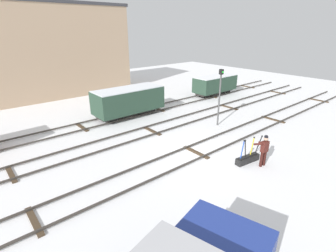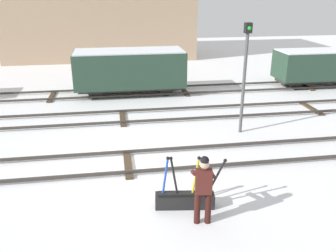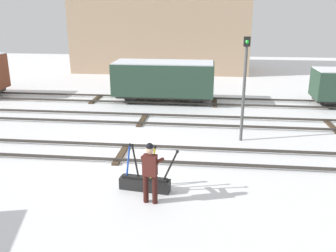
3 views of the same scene
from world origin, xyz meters
name	(u,v)px [view 3 (image 3 of 3)]	position (x,y,z in m)	size (l,w,h in m)	color
ground_plane	(121,155)	(0.00, 0.00, 0.00)	(60.00, 60.00, 0.00)	white
track_main_line	(121,152)	(0.00, 0.00, 0.11)	(44.00, 1.94, 0.18)	#38332D
track_siding_near	(142,119)	(0.00, 4.34, 0.11)	(44.00, 1.94, 0.18)	#38332D
track_siding_far	(154,100)	(0.00, 8.20, 0.11)	(44.00, 1.94, 0.18)	#38332D
switch_lever_frame	(145,182)	(1.34, -2.57, 0.25)	(1.80, 0.56, 1.45)	black
rail_worker	(150,169)	(1.63, -3.27, 1.00)	(0.60, 0.71, 1.78)	#351511
signal_post	(245,80)	(4.52, 2.13, 2.53)	(0.24, 0.32, 4.17)	#4C4C4C
apartment_building	(162,15)	(-1.04, 19.97, 4.64)	(14.86, 6.19, 9.26)	tan
freight_car_back_track	(164,79)	(0.57, 8.20, 1.35)	(5.66, 2.28, 2.33)	#2D2B28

